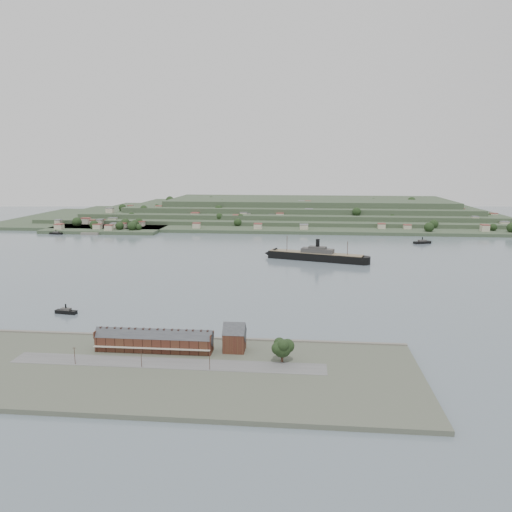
# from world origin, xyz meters

# --- Properties ---
(ground) EXTENTS (1400.00, 1400.00, 0.00)m
(ground) POSITION_xyz_m (0.00, 0.00, 0.00)
(ground) COLOR slate
(ground) RESTS_ON ground
(near_shore) EXTENTS (220.00, 80.00, 2.60)m
(near_shore) POSITION_xyz_m (0.00, -186.75, 1.01)
(near_shore) COLOR #4C5142
(near_shore) RESTS_ON ground
(terrace_row) EXTENTS (55.60, 9.80, 11.07)m
(terrace_row) POSITION_xyz_m (-10.00, -168.02, 6.84)
(terrace_row) COLOR #4A241A
(terrace_row) RESTS_ON ground
(gabled_building) EXTENTS (10.40, 10.18, 14.09)m
(gabled_building) POSITION_xyz_m (27.50, -164.00, 8.19)
(gabled_building) COLOR #4A241A
(gabled_building) RESTS_ON ground
(far_peninsula) EXTENTS (760.00, 309.00, 30.00)m
(far_peninsula) POSITION_xyz_m (27.91, 393.10, 11.88)
(far_peninsula) COLOR #32452E
(far_peninsula) RESTS_ON ground
(steamship) EXTENTS (97.91, 38.83, 24.08)m
(steamship) POSITION_xyz_m (67.49, 68.14, 4.45)
(steamship) COLOR black
(steamship) RESTS_ON ground
(tugboat) EXTENTS (13.69, 5.43, 5.99)m
(tugboat) POSITION_xyz_m (-81.89, -110.30, 1.46)
(tugboat) COLOR black
(tugboat) RESTS_ON ground
(ferry_west) EXTENTS (16.47, 5.96, 6.04)m
(ferry_west) POSITION_xyz_m (-248.98, 203.96, 1.46)
(ferry_west) COLOR black
(ferry_west) RESTS_ON ground
(ferry_east) EXTENTS (20.21, 12.31, 7.34)m
(ferry_east) POSITION_xyz_m (189.33, 174.61, 1.77)
(ferry_east) COLOR black
(ferry_east) RESTS_ON ground
(fig_tree) EXTENTS (10.10, 8.75, 11.27)m
(fig_tree) POSITION_xyz_m (50.68, -175.63, 8.88)
(fig_tree) COLOR #3C261C
(fig_tree) RESTS_ON ground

